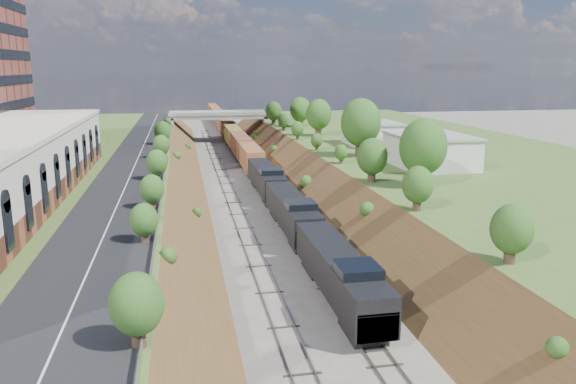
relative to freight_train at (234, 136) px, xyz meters
name	(u,v)px	position (x,y,z in m)	size (l,w,h in m)	color
platform_right	(464,171)	(30.40, -50.64, -0.13)	(44.00, 180.00, 5.00)	#486027
embankment_left	(171,200)	(-13.60, -50.64, -2.63)	(7.07, 180.00, 7.07)	brown
embankment_right	(324,193)	(8.40, -50.64, -2.63)	(7.07, 180.00, 7.07)	brown
rail_left_track	(231,197)	(-5.20, -50.64, -2.54)	(1.58, 180.00, 0.18)	gray
rail_right_track	(267,195)	(0.00, -50.64, -2.54)	(1.58, 180.00, 0.18)	gray
road	(135,165)	(-18.10, -50.64, 2.42)	(8.00, 180.00, 0.10)	black
guardrail	(166,161)	(-14.00, -50.84, 2.92)	(0.10, 171.00, 0.70)	#99999E
overpass	(218,121)	(-2.60, 11.36, 2.29)	(24.50, 8.30, 7.40)	gray
white_building_near	(430,152)	(20.90, -58.64, 4.37)	(9.00, 12.00, 4.00)	silver
white_building_far	(372,134)	(20.40, -36.64, 4.17)	(8.00, 10.00, 3.60)	silver
tree_right_large	(423,148)	(14.40, -70.64, 6.75)	(5.25, 5.25, 7.61)	#473323
tree_left_crest	(146,234)	(-14.40, -90.64, 4.41)	(2.45, 2.45, 3.55)	#473323
freight_train	(234,136)	(0.00, 0.00, 0.00)	(3.05, 187.68, 4.56)	black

